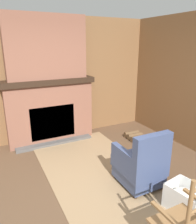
{
  "coord_description": "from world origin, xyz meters",
  "views": [
    {
      "loc": [
        2.25,
        -1.12,
        2.07
      ],
      "look_at": [
        -1.07,
        0.57,
        0.9
      ],
      "focal_mm": 35.0,
      "sensor_mm": 36.0,
      "label": 1
    }
  ],
  "objects_px": {
    "oil_lamp_vase": "(28,75)",
    "armchair": "(140,165)",
    "storage_case": "(57,74)",
    "laundry_basket": "(186,199)",
    "firewood_stack": "(135,136)"
  },
  "relations": [
    {
      "from": "laundry_basket",
      "to": "storage_case",
      "type": "bearing_deg",
      "value": -166.14
    },
    {
      "from": "armchair",
      "to": "oil_lamp_vase",
      "type": "xyz_separation_m",
      "value": [
        -2.26,
        -1.12,
        1.13
      ]
    },
    {
      "from": "firewood_stack",
      "to": "oil_lamp_vase",
      "type": "relative_size",
      "value": 1.46
    },
    {
      "from": "laundry_basket",
      "to": "storage_case",
      "type": "height_order",
      "value": "storage_case"
    },
    {
      "from": "firewood_stack",
      "to": "laundry_basket",
      "type": "relative_size",
      "value": 0.84
    },
    {
      "from": "armchair",
      "to": "laundry_basket",
      "type": "distance_m",
      "value": 0.74
    },
    {
      "from": "oil_lamp_vase",
      "to": "storage_case",
      "type": "xyz_separation_m",
      "value": [
        0.0,
        0.59,
        -0.03
      ]
    },
    {
      "from": "firewood_stack",
      "to": "storage_case",
      "type": "distance_m",
      "value": 2.19
    },
    {
      "from": "armchair",
      "to": "oil_lamp_vase",
      "type": "height_order",
      "value": "oil_lamp_vase"
    },
    {
      "from": "oil_lamp_vase",
      "to": "armchair",
      "type": "bearing_deg",
      "value": 26.35
    },
    {
      "from": "firewood_stack",
      "to": "armchair",
      "type": "bearing_deg",
      "value": -33.78
    },
    {
      "from": "laundry_basket",
      "to": "oil_lamp_vase",
      "type": "relative_size",
      "value": 1.74
    },
    {
      "from": "storage_case",
      "to": "oil_lamp_vase",
      "type": "bearing_deg",
      "value": -90.01
    },
    {
      "from": "laundry_basket",
      "to": "storage_case",
      "type": "xyz_separation_m",
      "value": [
        -2.95,
        -0.73,
        1.27
      ]
    },
    {
      "from": "armchair",
      "to": "oil_lamp_vase",
      "type": "bearing_deg",
      "value": 26.59
    }
  ]
}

